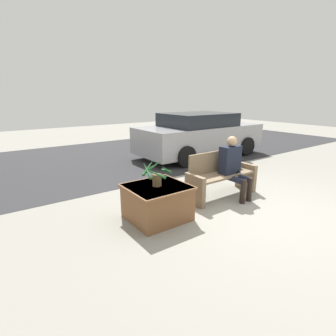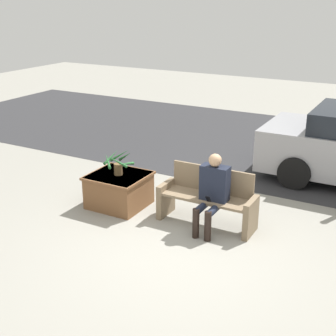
{
  "view_description": "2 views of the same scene",
  "coord_description": "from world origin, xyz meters",
  "px_view_note": "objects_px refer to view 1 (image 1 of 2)",
  "views": [
    {
      "loc": [
        -3.78,
        -2.55,
        1.96
      ],
      "look_at": [
        -1.18,
        1.06,
        0.74
      ],
      "focal_mm": 28.0,
      "sensor_mm": 36.0,
      "label": 1
    },
    {
      "loc": [
        2.69,
        -5.29,
        3.4
      ],
      "look_at": [
        -0.84,
        1.13,
        0.71
      ],
      "focal_mm": 50.0,
      "sensor_mm": 36.0,
      "label": 2
    }
  ],
  "objects_px": {
    "parked_car": "(199,135)",
    "bollard_post": "(230,153)",
    "planter_box": "(157,201)",
    "potted_plant": "(157,174)",
    "person_seated": "(233,164)",
    "bench": "(221,176)"
  },
  "relations": [
    {
      "from": "bench",
      "to": "planter_box",
      "type": "distance_m",
      "value": 1.62
    },
    {
      "from": "potted_plant",
      "to": "bollard_post",
      "type": "xyz_separation_m",
      "value": [
        3.46,
        1.51,
        -0.36
      ]
    },
    {
      "from": "person_seated",
      "to": "potted_plant",
      "type": "height_order",
      "value": "person_seated"
    },
    {
      "from": "person_seated",
      "to": "planter_box",
      "type": "distance_m",
      "value": 1.79
    },
    {
      "from": "bench",
      "to": "bollard_post",
      "type": "relative_size",
      "value": 1.98
    },
    {
      "from": "parked_car",
      "to": "bollard_post",
      "type": "height_order",
      "value": "parked_car"
    },
    {
      "from": "parked_car",
      "to": "bollard_post",
      "type": "distance_m",
      "value": 1.65
    },
    {
      "from": "bollard_post",
      "to": "parked_car",
      "type": "bearing_deg",
      "value": 79.95
    },
    {
      "from": "person_seated",
      "to": "bollard_post",
      "type": "bearing_deg",
      "value": 42.42
    },
    {
      "from": "bench",
      "to": "planter_box",
      "type": "height_order",
      "value": "bench"
    },
    {
      "from": "bench",
      "to": "person_seated",
      "type": "relative_size",
      "value": 1.28
    },
    {
      "from": "potted_plant",
      "to": "bollard_post",
      "type": "height_order",
      "value": "potted_plant"
    },
    {
      "from": "potted_plant",
      "to": "bollard_post",
      "type": "bearing_deg",
      "value": 23.51
    },
    {
      "from": "person_seated",
      "to": "potted_plant",
      "type": "bearing_deg",
      "value": 178.19
    },
    {
      "from": "person_seated",
      "to": "parked_car",
      "type": "bearing_deg",
      "value": 57.79
    },
    {
      "from": "person_seated",
      "to": "potted_plant",
      "type": "xyz_separation_m",
      "value": [
        -1.75,
        0.06,
        0.1
      ]
    },
    {
      "from": "planter_box",
      "to": "parked_car",
      "type": "bearing_deg",
      "value": 39.73
    },
    {
      "from": "bench",
      "to": "planter_box",
      "type": "bearing_deg",
      "value": -175.58
    },
    {
      "from": "planter_box",
      "to": "bollard_post",
      "type": "height_order",
      "value": "bollard_post"
    },
    {
      "from": "bench",
      "to": "parked_car",
      "type": "relative_size",
      "value": 0.36
    },
    {
      "from": "planter_box",
      "to": "parked_car",
      "type": "xyz_separation_m",
      "value": [
        3.74,
        3.11,
        0.41
      ]
    },
    {
      "from": "potted_plant",
      "to": "bench",
      "type": "bearing_deg",
      "value": 4.31
    }
  ]
}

